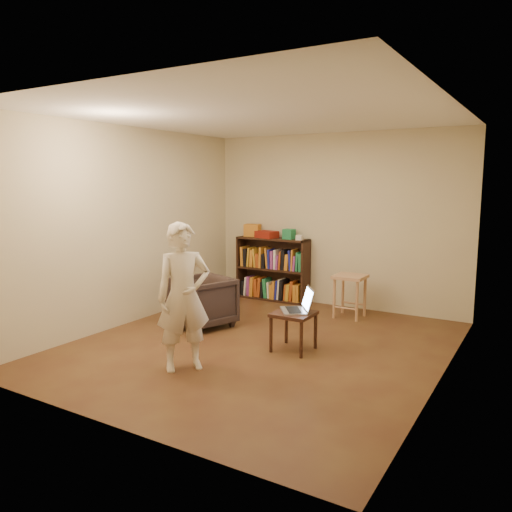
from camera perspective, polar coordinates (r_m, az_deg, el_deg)
The scene contains 15 objects.
floor at distance 5.88m, azimuth 0.41°, elevation -10.20°, with size 4.50×4.50×0.00m, color #482417.
ceiling at distance 5.62m, azimuth 0.44°, elevation 15.81°, with size 4.50×4.50×0.00m, color white.
wall_back at distance 7.62m, azimuth 9.04°, elevation 3.99°, with size 4.00×4.00×0.00m, color #C5B695.
wall_left at distance 6.83m, azimuth -14.23°, elevation 3.32°, with size 4.50×4.50×0.00m, color #C5B695.
wall_right at distance 4.91m, azimuth 21.00°, elevation 1.09°, with size 4.50×4.50×0.00m, color #C5B695.
bookshelf at distance 8.01m, azimuth 1.95°, elevation -1.91°, with size 1.20×0.30×1.00m.
box_yellow at distance 8.12m, azimuth -0.41°, elevation 2.95°, with size 0.24×0.18×0.20m, color orange.
red_cloth at distance 7.93m, azimuth 1.25°, elevation 2.48°, with size 0.32×0.24×0.11m, color maroon.
box_green at distance 7.77m, azimuth 3.80°, elevation 2.52°, with size 0.16×0.16×0.16m, color #217E4A.
box_white at distance 7.66m, azimuth 5.00°, elevation 2.11°, with size 0.09×0.09×0.07m, color silver.
stool at distance 7.07m, azimuth 10.70°, elevation -3.08°, with size 0.42×0.42×0.60m.
armchair at distance 6.58m, azimuth -6.24°, elevation -5.22°, with size 0.70×0.72×0.66m, color #2F241F.
side_table at distance 5.64m, azimuth 4.32°, elevation -7.16°, with size 0.43×0.43×0.44m.
laptop at distance 5.65m, azimuth 4.92°, elevation -5.73°, with size 0.48×0.49×0.27m.
person at distance 5.04m, azimuth -8.28°, elevation -4.64°, with size 0.54×0.36×1.49m, color beige.
Camera 1 is at (2.82, -4.81, 1.89)m, focal length 35.00 mm.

